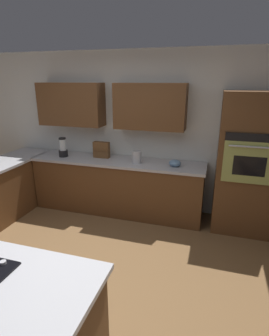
% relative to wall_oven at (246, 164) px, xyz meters
% --- Properties ---
extents(ground_plane, '(14.00, 14.00, 0.00)m').
position_rel_wall_oven_xyz_m(ground_plane, '(1.85, 1.72, -1.01)').
color(ground_plane, brown).
extents(wall_back, '(6.00, 0.44, 2.60)m').
position_rel_wall_oven_xyz_m(wall_back, '(1.92, -0.33, 0.41)').
color(wall_back, silver).
rests_on(wall_back, ground).
extents(lower_cabinets_back, '(2.80, 0.60, 0.86)m').
position_rel_wall_oven_xyz_m(lower_cabinets_back, '(1.95, -0.00, -0.58)').
color(lower_cabinets_back, brown).
rests_on(lower_cabinets_back, ground).
extents(countertop_back, '(2.84, 0.64, 0.04)m').
position_rel_wall_oven_xyz_m(countertop_back, '(1.95, -0.00, -0.13)').
color(countertop_back, '#B2B2B7').
rests_on(countertop_back, lower_cabinets_back).
extents(wall_oven, '(0.80, 0.66, 2.01)m').
position_rel_wall_oven_xyz_m(wall_oven, '(0.00, 0.00, 0.00)').
color(wall_oven, brown).
rests_on(wall_oven, ground).
extents(blender, '(0.15, 0.15, 0.32)m').
position_rel_wall_oven_xyz_m(blender, '(2.90, 0.04, 0.03)').
color(blender, black).
rests_on(blender, countertop_back).
extents(mixing_bowl, '(0.18, 0.18, 0.10)m').
position_rel_wall_oven_xyz_m(mixing_bowl, '(1.00, 0.04, -0.06)').
color(mixing_bowl, '#668CB2').
rests_on(mixing_bowl, countertop_back).
extents(spice_rack, '(0.27, 0.11, 0.27)m').
position_rel_wall_oven_xyz_m(spice_rack, '(2.25, -0.08, 0.03)').
color(spice_rack, brown).
rests_on(spice_rack, countertop_back).
extents(kettle, '(0.15, 0.15, 0.19)m').
position_rel_wall_oven_xyz_m(kettle, '(1.60, 0.04, -0.01)').
color(kettle, '#B7BABF').
rests_on(kettle, countertop_back).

